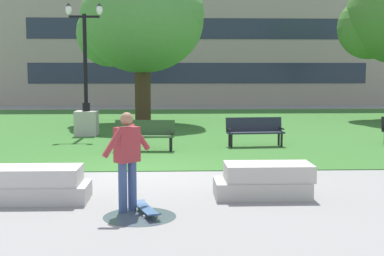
% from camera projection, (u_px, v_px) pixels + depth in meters
% --- Properties ---
extents(ground_plane, '(140.00, 140.00, 0.00)m').
position_uv_depth(ground_plane, '(144.00, 172.00, 12.75)').
color(ground_plane, gray).
extents(grass_lawn, '(40.00, 20.00, 0.02)m').
position_uv_depth(grass_lawn, '(156.00, 127.00, 22.69)').
color(grass_lawn, '#336628').
rests_on(grass_lawn, ground).
extents(concrete_block_center, '(1.81, 0.90, 0.64)m').
position_uv_depth(concrete_block_center, '(38.00, 185.00, 9.88)').
color(concrete_block_center, '#BCB7B2').
rests_on(concrete_block_center, ground).
extents(concrete_block_left, '(1.86, 0.90, 0.64)m').
position_uv_depth(concrete_block_left, '(265.00, 181.00, 10.24)').
color(concrete_block_left, '#B2ADA3').
rests_on(concrete_block_left, ground).
extents(person_skateboarder, '(0.78, 1.03, 1.71)m').
position_uv_depth(person_skateboarder, '(127.00, 156.00, 9.10)').
color(person_skateboarder, '#384C7A').
rests_on(person_skateboarder, ground).
extents(skateboard, '(0.51, 1.03, 0.14)m').
position_uv_depth(skateboard, '(147.00, 209.00, 8.99)').
color(skateboard, '#2D4C75').
rests_on(skateboard, ground).
extents(puddle, '(1.21, 1.21, 0.01)m').
position_uv_depth(puddle, '(140.00, 216.00, 8.85)').
color(puddle, '#47515B').
rests_on(puddle, ground).
extents(park_bench_near_left, '(1.83, 0.66, 0.90)m').
position_uv_depth(park_bench_near_left, '(144.00, 133.00, 15.98)').
color(park_bench_near_left, '#284723').
rests_on(park_bench_near_left, grass_lawn).
extents(park_bench_far_right, '(1.84, 0.67, 0.90)m').
position_uv_depth(park_bench_far_right, '(255.00, 130.00, 16.87)').
color(park_bench_far_right, '#1E232D').
rests_on(park_bench_far_right, grass_lawn).
extents(lamp_post_right, '(1.32, 0.80, 4.81)m').
position_uv_depth(lamp_post_right, '(86.00, 109.00, 19.59)').
color(lamp_post_right, '#ADA89E').
rests_on(lamp_post_right, grass_lawn).
extents(tree_far_right, '(5.75, 5.48, 6.93)m').
position_uv_depth(tree_far_right, '(141.00, 22.00, 23.74)').
color(tree_far_right, '#42301E').
rests_on(tree_far_right, grass_lawn).
extents(building_facade_distant, '(30.84, 1.03, 13.73)m').
position_uv_depth(building_facade_distant, '(199.00, 5.00, 36.45)').
color(building_facade_distant, gray).
rests_on(building_facade_distant, ground).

